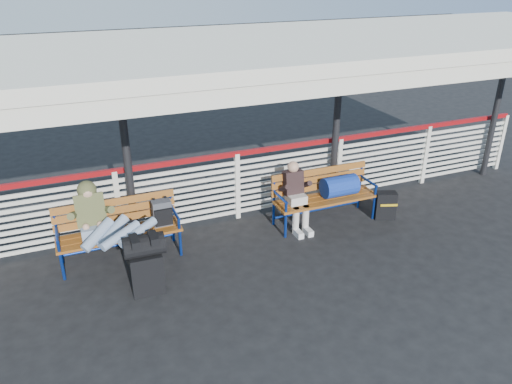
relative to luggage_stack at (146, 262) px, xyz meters
name	(u,v)px	position (x,y,z in m)	size (l,w,h in m)	color
ground	(284,274)	(1.89, -0.32, -0.48)	(60.00, 60.00, 0.00)	black
fence	(237,183)	(1.89, 1.58, 0.18)	(12.08, 0.08, 1.24)	silver
canopy	(261,50)	(1.89, 0.55, 2.56)	(12.60, 3.60, 3.16)	silver
luggage_stack	(146,262)	(0.00, 0.00, 0.00)	(0.54, 0.32, 0.89)	black
bench_left	(128,222)	(-0.05, 1.04, 0.09)	(1.80, 0.56, 0.92)	brown
bench_right	(332,188)	(3.35, 0.88, 0.12)	(1.80, 0.56, 0.92)	brown
traveler_man	(110,227)	(-0.35, 0.69, 0.24)	(0.94, 1.64, 0.77)	#8FA5C0
companion_person	(296,195)	(2.67, 0.88, 0.11)	(0.32, 0.66, 1.15)	beige
suitcase_side	(385,205)	(4.27, 0.58, -0.24)	(0.40, 0.32, 0.49)	black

